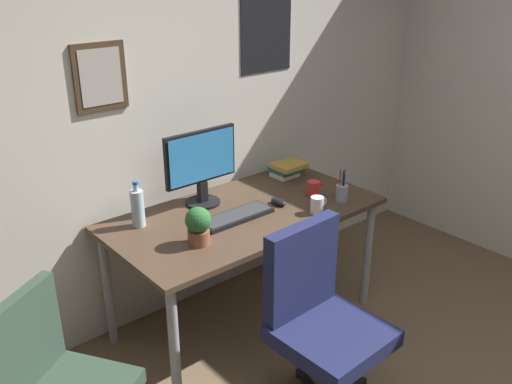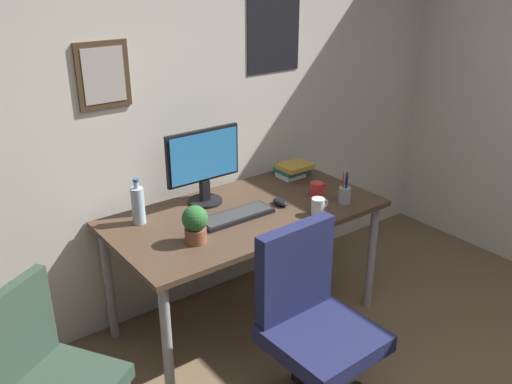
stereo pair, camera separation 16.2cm
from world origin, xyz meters
TOP-DOWN VIEW (x-y plane):
  - wall_back at (-0.00, 2.15)m, footprint 4.40×0.10m
  - desk at (0.14, 1.67)m, footprint 1.53×0.80m
  - office_chair at (-0.03, 0.92)m, footprint 0.55×0.57m
  - side_chair at (-1.12, 1.31)m, footprint 0.58×0.58m
  - monitor at (0.03, 1.91)m, footprint 0.46×0.20m
  - keyboard at (0.05, 1.63)m, footprint 0.43×0.15m
  - computer_mouse at (0.35, 1.62)m, footprint 0.06×0.11m
  - water_bottle at (-0.40, 1.89)m, footprint 0.07×0.07m
  - coffee_mug_near at (0.59, 1.57)m, footprint 0.12×0.08m
  - coffee_mug_far at (0.44, 1.40)m, footprint 0.11×0.07m
  - potted_plant at (-0.27, 1.52)m, footprint 0.13×0.13m
  - pen_cup at (0.67, 1.42)m, footprint 0.07×0.07m
  - book_stack_left at (0.69, 1.91)m, footprint 0.20×0.19m

SIDE VIEW (x-z plane):
  - side_chair at x=-1.12m, z-range 0.06..0.94m
  - office_chair at x=-0.03m, z-range 0.05..1.00m
  - desk at x=0.14m, z-range 0.29..1.03m
  - keyboard at x=0.05m, z-range 0.74..0.76m
  - computer_mouse at x=0.35m, z-range 0.74..0.77m
  - coffee_mug_far at x=0.44m, z-range 0.74..0.83m
  - coffee_mug_near at x=0.59m, z-range 0.74..0.83m
  - book_stack_left at x=0.69m, z-range 0.74..0.83m
  - pen_cup at x=0.67m, z-range 0.69..0.89m
  - potted_plant at x=-0.27m, z-range 0.74..0.94m
  - water_bottle at x=-0.40m, z-range 0.72..0.97m
  - monitor at x=0.03m, z-range 0.76..1.19m
  - wall_back at x=0.00m, z-range 0.00..2.60m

